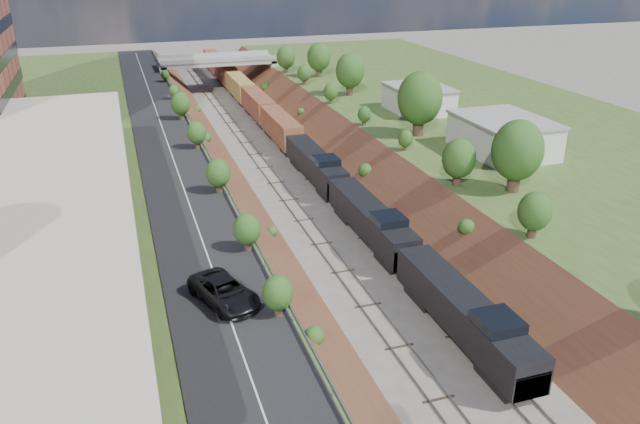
# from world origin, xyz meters

# --- Properties ---
(platform_left) EXTENTS (44.00, 180.00, 5.00)m
(platform_left) POSITION_xyz_m (-33.00, 60.00, 2.50)
(platform_left) COLOR #3A5322
(platform_left) RESTS_ON ground
(platform_right) EXTENTS (44.00, 180.00, 5.00)m
(platform_right) POSITION_xyz_m (33.00, 60.00, 2.50)
(platform_right) COLOR #3A5322
(platform_right) RESTS_ON ground
(embankment_left) EXTENTS (10.00, 180.00, 10.00)m
(embankment_left) POSITION_xyz_m (-11.00, 60.00, 0.00)
(embankment_left) COLOR brown
(embankment_left) RESTS_ON ground
(embankment_right) EXTENTS (10.00, 180.00, 10.00)m
(embankment_right) POSITION_xyz_m (11.00, 60.00, 0.00)
(embankment_right) COLOR brown
(embankment_right) RESTS_ON ground
(rail_left_track) EXTENTS (1.58, 180.00, 0.18)m
(rail_left_track) POSITION_xyz_m (-2.60, 60.00, 0.09)
(rail_left_track) COLOR gray
(rail_left_track) RESTS_ON ground
(rail_right_track) EXTENTS (1.58, 180.00, 0.18)m
(rail_right_track) POSITION_xyz_m (2.60, 60.00, 0.09)
(rail_right_track) COLOR gray
(rail_right_track) RESTS_ON ground
(road) EXTENTS (8.00, 180.00, 0.10)m
(road) POSITION_xyz_m (-15.50, 60.00, 5.05)
(road) COLOR black
(road) RESTS_ON platform_left
(guardrail) EXTENTS (0.10, 171.00, 0.70)m
(guardrail) POSITION_xyz_m (-11.40, 59.80, 5.55)
(guardrail) COLOR #99999E
(guardrail) RESTS_ON platform_left
(commercial_building) EXTENTS (14.30, 62.30, 7.00)m
(commercial_building) POSITION_xyz_m (-28.00, 38.00, 8.51)
(commercial_building) COLOR brown
(commercial_building) RESTS_ON platform_left
(overpass) EXTENTS (24.50, 8.30, 7.40)m
(overpass) POSITION_xyz_m (0.00, 122.00, 4.92)
(overpass) COLOR gray
(overpass) RESTS_ON ground
(white_building_near) EXTENTS (9.00, 12.00, 4.00)m
(white_building_near) POSITION_xyz_m (23.50, 52.00, 7.00)
(white_building_near) COLOR silver
(white_building_near) RESTS_ON platform_right
(white_building_far) EXTENTS (8.00, 10.00, 3.60)m
(white_building_far) POSITION_xyz_m (23.00, 74.00, 6.80)
(white_building_far) COLOR silver
(white_building_far) RESTS_ON platform_right
(tree_right_large) EXTENTS (5.25, 5.25, 7.61)m
(tree_right_large) POSITION_xyz_m (17.00, 40.00, 9.38)
(tree_right_large) COLOR #473323
(tree_right_large) RESTS_ON platform_right
(tree_left_crest) EXTENTS (2.45, 2.45, 3.55)m
(tree_left_crest) POSITION_xyz_m (-11.80, 20.00, 7.04)
(tree_left_crest) COLOR #473323
(tree_left_crest) RESTS_ON platform_left
(freight_train) EXTENTS (2.98, 136.29, 4.55)m
(freight_train) POSITION_xyz_m (2.60, 86.39, 2.55)
(freight_train) COLOR black
(freight_train) RESTS_ON ground
(suv) EXTENTS (5.02, 7.05, 1.78)m
(suv) POSITION_xyz_m (-15.44, 27.31, 5.99)
(suv) COLOR black
(suv) RESTS_ON road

